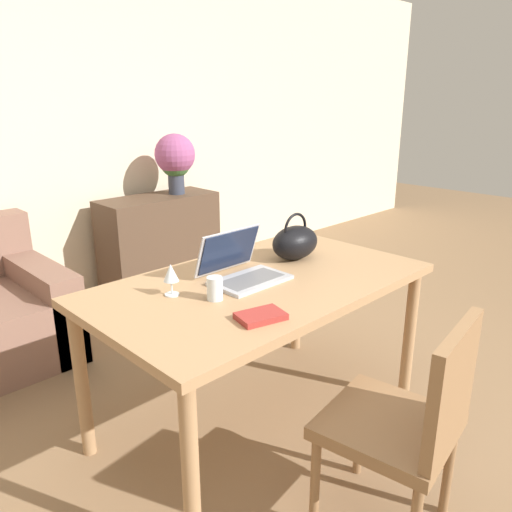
% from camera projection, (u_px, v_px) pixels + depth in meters
% --- Properties ---
extents(ground_plane, '(14.00, 14.00, 0.00)m').
position_uv_depth(ground_plane, '(368.00, 500.00, 2.02)').
color(ground_plane, '#846647').
extents(wall_back, '(10.00, 0.06, 2.70)m').
position_uv_depth(wall_back, '(37.00, 127.00, 3.55)').
color(wall_back, beige).
rests_on(wall_back, ground_plane).
extents(dining_table, '(1.55, 0.90, 0.76)m').
position_uv_depth(dining_table, '(260.00, 296.00, 2.30)').
color(dining_table, '#A87F56').
rests_on(dining_table, ground_plane).
extents(chair, '(0.50, 0.50, 0.87)m').
position_uv_depth(chair, '(410.00, 418.00, 1.74)').
color(chair, olive).
rests_on(chair, ground_plane).
extents(sideboard, '(0.97, 0.40, 0.79)m').
position_uv_depth(sideboard, '(160.00, 243.00, 4.13)').
color(sideboard, '#4C3828').
rests_on(sideboard, ground_plane).
extents(laptop, '(0.35, 0.30, 0.22)m').
position_uv_depth(laptop, '(239.00, 266.00, 2.27)').
color(laptop, '#ADADB2').
rests_on(laptop, dining_table).
extents(drinking_glass, '(0.07, 0.07, 0.10)m').
position_uv_depth(drinking_glass, '(215.00, 288.00, 2.04)').
color(drinking_glass, silver).
rests_on(drinking_glass, dining_table).
extents(wine_glass, '(0.06, 0.06, 0.14)m').
position_uv_depth(wine_glass, '(171.00, 274.00, 2.07)').
color(wine_glass, silver).
rests_on(wine_glass, dining_table).
extents(handbag, '(0.27, 0.19, 0.24)m').
position_uv_depth(handbag, '(295.00, 242.00, 2.54)').
color(handbag, black).
rests_on(handbag, dining_table).
extents(flower_vase, '(0.33, 0.33, 0.49)m').
position_uv_depth(flower_vase, '(175.00, 158.00, 4.02)').
color(flower_vase, '#333847').
rests_on(flower_vase, sideboard).
extents(book, '(0.20, 0.16, 0.02)m').
position_uv_depth(book, '(261.00, 316.00, 1.87)').
color(book, maroon).
rests_on(book, dining_table).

